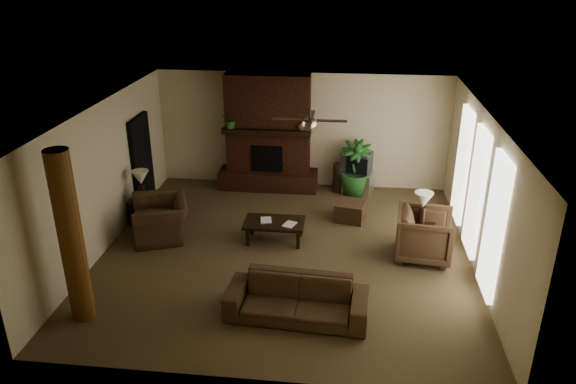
# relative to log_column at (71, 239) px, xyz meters

# --- Properties ---
(room_shell) EXTENTS (7.00, 7.00, 7.00)m
(room_shell) POSITION_rel_log_column_xyz_m (2.95, 2.40, 0.00)
(room_shell) COLOR brown
(room_shell) RESTS_ON ground
(fireplace) EXTENTS (2.40, 0.70, 2.80)m
(fireplace) POSITION_rel_log_column_xyz_m (2.15, 5.62, -0.24)
(fireplace) COLOR #492113
(fireplace) RESTS_ON ground
(windows) EXTENTS (0.08, 3.65, 2.35)m
(windows) POSITION_rel_log_column_xyz_m (6.40, 2.60, -0.05)
(windows) COLOR white
(windows) RESTS_ON ground
(log_column) EXTENTS (0.36, 0.36, 2.80)m
(log_column) POSITION_rel_log_column_xyz_m (0.00, 0.00, 0.00)
(log_column) COLOR brown
(log_column) RESTS_ON ground
(doorway) EXTENTS (0.10, 1.00, 2.10)m
(doorway) POSITION_rel_log_column_xyz_m (-0.49, 4.20, -0.35)
(doorway) COLOR black
(doorway) RESTS_ON ground
(ceiling_fan) EXTENTS (1.35, 1.35, 0.37)m
(ceiling_fan) POSITION_rel_log_column_xyz_m (3.35, 2.70, 1.13)
(ceiling_fan) COLOR black
(ceiling_fan) RESTS_ON ceiling
(sofa) EXTENTS (2.26, 0.80, 0.87)m
(sofa) POSITION_rel_log_column_xyz_m (3.37, 0.38, -0.97)
(sofa) COLOR #49341F
(sofa) RESTS_ON ground
(armchair_left) EXTENTS (1.16, 1.42, 1.07)m
(armchair_left) POSITION_rel_log_column_xyz_m (0.35, 2.78, -0.87)
(armchair_left) COLOR #49341F
(armchair_left) RESTS_ON ground
(armchair_right) EXTENTS (1.05, 1.11, 1.03)m
(armchair_right) POSITION_rel_log_column_xyz_m (5.56, 2.50, -0.88)
(armchair_right) COLOR #49341F
(armchair_right) RESTS_ON ground
(coffee_table) EXTENTS (1.20, 0.70, 0.43)m
(coffee_table) POSITION_rel_log_column_xyz_m (2.67, 2.84, -1.03)
(coffee_table) COLOR black
(coffee_table) RESTS_ON ground
(ottoman) EXTENTS (0.71, 0.71, 0.40)m
(ottoman) POSITION_rel_log_column_xyz_m (4.18, 4.00, -1.20)
(ottoman) COLOR #49341F
(ottoman) RESTS_ON ground
(tv_stand) EXTENTS (0.96, 0.73, 0.50)m
(tv_stand) POSITION_rel_log_column_xyz_m (4.27, 5.55, -1.15)
(tv_stand) COLOR silver
(tv_stand) RESTS_ON ground
(tv) EXTENTS (0.78, 0.71, 0.52)m
(tv) POSITION_rel_log_column_xyz_m (4.29, 5.54, -0.64)
(tv) COLOR #353537
(tv) RESTS_ON tv_stand
(floor_vase) EXTENTS (0.34, 0.34, 0.77)m
(floor_vase) POSITION_rel_log_column_xyz_m (3.91, 5.55, -0.97)
(floor_vase) COLOR #31231B
(floor_vase) RESTS_ON ground
(floor_plant) EXTENTS (0.76, 1.33, 0.74)m
(floor_plant) POSITION_rel_log_column_xyz_m (4.26, 5.40, -1.03)
(floor_plant) COLOR #2B6026
(floor_plant) RESTS_ON ground
(side_table_left) EXTENTS (0.57, 0.57, 0.55)m
(side_table_left) POSITION_rel_log_column_xyz_m (-0.20, 3.34, -1.12)
(side_table_left) COLOR black
(side_table_left) RESTS_ON ground
(lamp_left) EXTENTS (0.44, 0.44, 0.65)m
(lamp_left) POSITION_rel_log_column_xyz_m (-0.20, 3.33, -0.40)
(lamp_left) COLOR black
(lamp_left) RESTS_ON side_table_left
(side_table_right) EXTENTS (0.64, 0.64, 0.55)m
(side_table_right) POSITION_rel_log_column_xyz_m (5.55, 2.89, -1.12)
(side_table_right) COLOR black
(side_table_right) RESTS_ON ground
(lamp_right) EXTENTS (0.40, 0.40, 0.65)m
(lamp_right) POSITION_rel_log_column_xyz_m (5.53, 2.83, -0.40)
(lamp_right) COLOR black
(lamp_right) RESTS_ON side_table_right
(mantel_plant) EXTENTS (0.42, 0.45, 0.33)m
(mantel_plant) POSITION_rel_log_column_xyz_m (1.31, 5.38, 0.32)
(mantel_plant) COLOR #2B6026
(mantel_plant) RESTS_ON fireplace
(mantel_vase) EXTENTS (0.23, 0.23, 0.22)m
(mantel_vase) POSITION_rel_log_column_xyz_m (3.00, 5.38, 0.27)
(mantel_vase) COLOR brown
(mantel_vase) RESTS_ON fireplace
(book_a) EXTENTS (0.22, 0.07, 0.29)m
(book_a) POSITION_rel_log_column_xyz_m (2.40, 2.83, -0.83)
(book_a) COLOR #999999
(book_a) RESTS_ON coffee_table
(book_b) EXTENTS (0.21, 0.09, 0.29)m
(book_b) POSITION_rel_log_column_xyz_m (2.89, 2.75, -0.82)
(book_b) COLOR #999999
(book_b) RESTS_ON coffee_table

